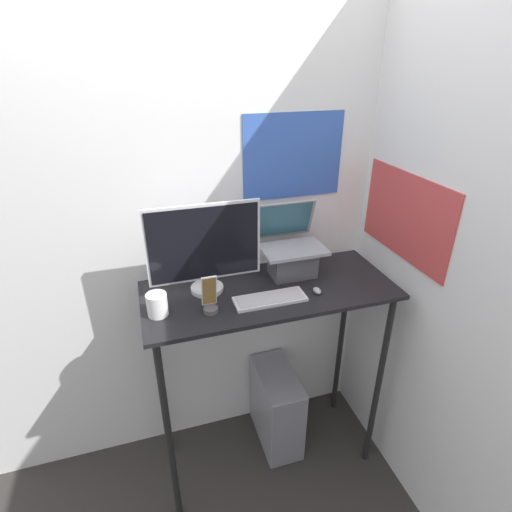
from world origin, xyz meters
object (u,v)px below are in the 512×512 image
computer_tower (277,407)px  monitor (205,249)px  laptop (292,255)px  mouse (317,291)px  keyboard (270,299)px  cell_phone (210,300)px

computer_tower → monitor: bearing=-177.2°
laptop → mouse: (0.05, -0.21, -0.09)m
keyboard → computer_tower: bearing=57.4°
keyboard → cell_phone: (-0.27, -0.00, 0.05)m
laptop → keyboard: size_ratio=1.06×
cell_phone → mouse: bearing=-0.2°
monitor → cell_phone: monitor is taller
mouse → computer_tower: (-0.11, 0.19, -0.91)m
laptop → keyboard: bearing=-131.3°
mouse → monitor: bearing=159.9°
cell_phone → keyboard: bearing=0.5°
keyboard → mouse: size_ratio=6.04×
laptop → mouse: bearing=-77.6°
keyboard → mouse: (0.23, -0.00, 0.00)m
keyboard → cell_phone: bearing=-179.5°
cell_phone → monitor: bearing=83.9°
laptop → cell_phone: size_ratio=2.00×
cell_phone → computer_tower: (0.39, 0.19, -0.95)m
monitor → computer_tower: size_ratio=1.02×
monitor → keyboard: 0.37m
mouse → cell_phone: 0.50m
mouse → computer_tower: bearing=118.7°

